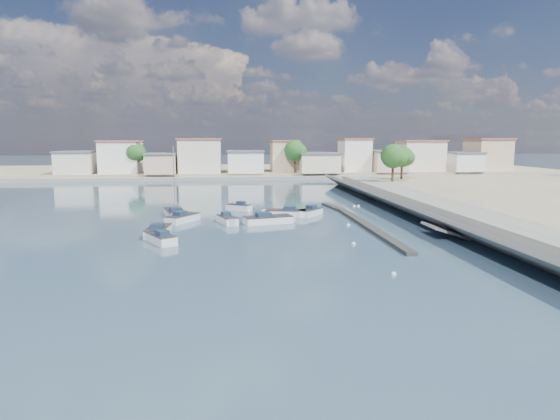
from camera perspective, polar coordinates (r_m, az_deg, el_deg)
name	(u,v)px	position (r m, az deg, el deg)	size (l,w,h in m)	color
ground	(276,195)	(80.46, -0.45, 1.79)	(400.00, 400.00, 0.00)	#294253
seawall_walkway	(453,213)	(59.48, 20.38, -0.36)	(5.00, 90.00, 1.80)	slate
breakwater	(359,221)	(55.10, 9.64, -1.39)	(2.00, 31.02, 0.35)	black
far_shore_land	(258,171)	(132.02, -2.75, 4.81)	(160.00, 40.00, 1.40)	gray
far_shore_quay	(263,178)	(111.15, -2.07, 3.92)	(160.00, 2.50, 0.80)	slate
far_town	(304,158)	(117.99, 2.93, 6.40)	(113.01, 12.80, 8.35)	beige
shore_trees	(300,154)	(108.88, 2.43, 6.89)	(74.56, 38.32, 7.92)	#38281E
motorboat_a	(160,239)	(45.54, -14.40, -3.40)	(3.43, 4.36, 1.48)	silver
motorboat_b	(159,231)	(49.29, -14.55, -2.49)	(2.30, 5.24, 1.48)	silver
motorboat_c	(284,213)	(58.90, 0.45, -0.40)	(5.68, 3.00, 1.48)	silver
motorboat_d	(309,213)	(59.54, 3.55, -0.32)	(3.85, 4.08, 1.48)	silver
motorboat_e	(184,218)	(56.48, -11.61, -0.98)	(4.01, 4.71, 1.48)	silver
motorboat_f	(238,207)	(64.11, -5.19, 0.31)	(3.65, 3.07, 1.48)	silver
motorboat_g	(228,220)	(54.19, -6.39, -1.26)	(2.65, 4.31, 1.48)	silver
motorboat_h	(271,220)	(54.25, -1.16, -1.20)	(6.31, 3.52, 1.48)	silver
sailboat	(175,213)	(60.34, -12.68, -0.37)	(3.65, 7.02, 9.00)	silver
mooring_buoys	(338,222)	(54.87, 7.08, -1.50)	(16.38, 33.97, 0.40)	silver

